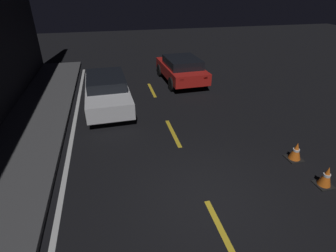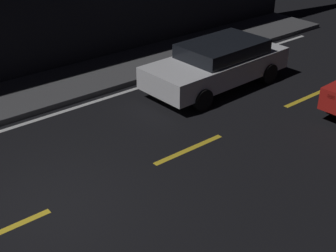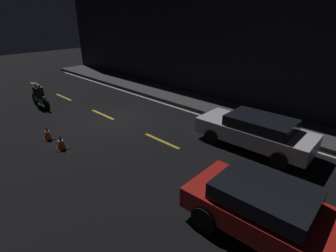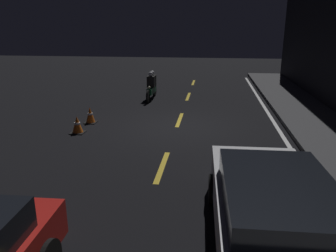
# 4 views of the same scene
# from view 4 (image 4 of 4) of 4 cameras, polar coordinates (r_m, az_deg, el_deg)

# --- Properties ---
(ground_plane) EXTENTS (56.00, 56.00, 0.00)m
(ground_plane) POSITION_cam_4_polar(r_m,az_deg,el_deg) (11.76, 1.54, -0.22)
(ground_plane) COLOR black
(raised_curb) EXTENTS (28.00, 2.36, 0.16)m
(raised_curb) POSITION_cam_4_polar(r_m,az_deg,el_deg) (12.28, 25.44, -0.76)
(raised_curb) COLOR #424244
(raised_curb) RESTS_ON ground
(lane_dash_a) EXTENTS (2.00, 0.14, 0.01)m
(lane_dash_a) POSITION_cam_4_polar(r_m,az_deg,el_deg) (21.49, 4.44, 7.56)
(lane_dash_a) COLOR gold
(lane_dash_a) RESTS_ON ground
(lane_dash_b) EXTENTS (2.00, 0.14, 0.01)m
(lane_dash_b) POSITION_cam_4_polar(r_m,az_deg,el_deg) (17.07, 3.54, 5.16)
(lane_dash_b) COLOR gold
(lane_dash_b) RESTS_ON ground
(lane_dash_c) EXTENTS (2.00, 0.14, 0.01)m
(lane_dash_c) POSITION_cam_4_polar(r_m,az_deg,el_deg) (12.71, 2.03, 1.10)
(lane_dash_c) COLOR gold
(lane_dash_c) RESTS_ON ground
(lane_dash_d) EXTENTS (2.00, 0.14, 0.01)m
(lane_dash_d) POSITION_cam_4_polar(r_m,az_deg,el_deg) (8.50, -1.02, -7.08)
(lane_dash_d) COLOR gold
(lane_dash_d) RESTS_ON ground
(lane_solid_kerb) EXTENTS (25.20, 0.14, 0.01)m
(lane_solid_kerb) POSITION_cam_4_polar(r_m,az_deg,el_deg) (11.94, 18.86, -0.86)
(lane_solid_kerb) COLOR silver
(lane_solid_kerb) RESTS_ON ground
(sedan_white) EXTENTS (4.57, 2.02, 1.33)m
(sedan_white) POSITION_cam_4_polar(r_m,az_deg,el_deg) (5.46, 17.96, -13.99)
(sedan_white) COLOR silver
(sedan_white) RESTS_ON ground
(motorcycle) EXTENTS (2.33, 0.36, 1.38)m
(motorcycle) POSITION_cam_4_polar(r_m,az_deg,el_deg) (16.31, -2.88, 6.93)
(motorcycle) COLOR black
(motorcycle) RESTS_ON ground
(traffic_cone_near) EXTENTS (0.44, 0.44, 0.60)m
(traffic_cone_near) POSITION_cam_4_polar(r_m,az_deg,el_deg) (12.57, -13.39, 1.85)
(traffic_cone_near) COLOR black
(traffic_cone_near) RESTS_ON ground
(traffic_cone_mid) EXTENTS (0.47, 0.47, 0.58)m
(traffic_cone_mid) POSITION_cam_4_polar(r_m,az_deg,el_deg) (11.47, -15.52, 0.20)
(traffic_cone_mid) COLOR black
(traffic_cone_mid) RESTS_ON ground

